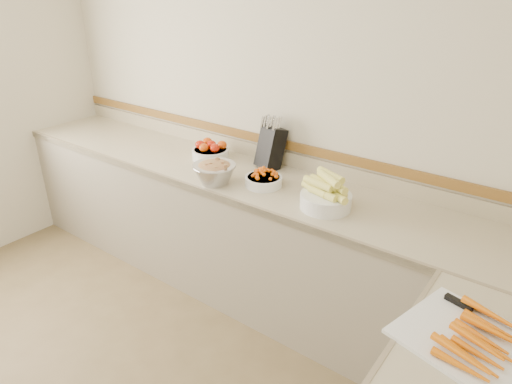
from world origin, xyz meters
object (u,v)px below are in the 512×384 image
Objects in this scene: knife_block at (271,146)px; cherry_tomato_bowl at (264,179)px; tomato_bowl at (210,151)px; cutting_board at (478,341)px; rhubarb_bowl at (215,172)px; corn_bowl at (326,196)px.

knife_block is 0.33m from cherry_tomato_bowl.
cutting_board is at bearing -22.36° from tomato_bowl.
knife_block is at bearing 15.47° from tomato_bowl.
rhubarb_bowl is (-0.27, -0.15, 0.04)m from cherry_tomato_bowl.
knife_block is at bearing 152.21° from corn_bowl.
knife_block reaches higher than cutting_board.
rhubarb_bowl is 0.46× the size of cutting_board.
cutting_board is (0.94, -0.62, -0.05)m from corn_bowl.
rhubarb_bowl reaches higher than tomato_bowl.
corn_bowl is at bearing -4.75° from cherry_tomato_bowl.
corn_bowl is 1.16× the size of rhubarb_bowl.
cherry_tomato_bowl reaches higher than cutting_board.
corn_bowl is (0.60, -0.31, -0.07)m from knife_block.
cutting_board is (1.40, -0.66, -0.02)m from cherry_tomato_bowl.
corn_bowl reaches higher than cutting_board.
corn_bowl is at bearing -27.79° from knife_block.
knife_block reaches higher than corn_bowl.
rhubarb_bowl is at bearing -44.64° from tomato_bowl.
tomato_bowl reaches higher than cutting_board.
knife_block is 1.57× the size of cherry_tomato_bowl.
corn_bowl is at bearing -10.56° from tomato_bowl.
knife_block is 0.45m from rhubarb_bowl.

